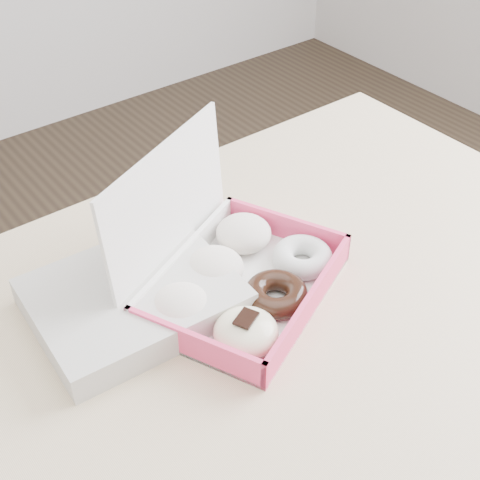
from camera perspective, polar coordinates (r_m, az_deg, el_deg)
table at (r=0.97m, az=1.53°, el=-10.35°), size 1.20×0.80×0.75m
donut_box at (r=0.93m, az=-0.59°, el=-2.94°), size 0.35×0.33×0.21m
newspapers at (r=0.93m, az=-9.08°, el=-4.92°), size 0.28×0.23×0.04m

